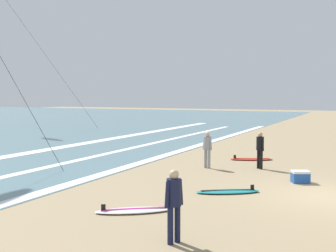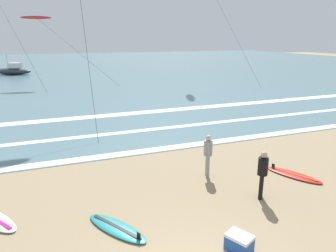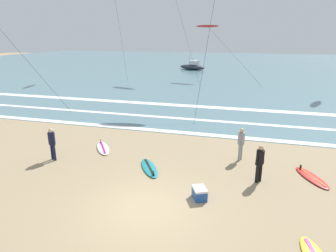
{
  "view_description": "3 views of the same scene",
  "coord_description": "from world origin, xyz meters",
  "px_view_note": "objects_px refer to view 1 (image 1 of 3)",
  "views": [
    {
      "loc": [
        -13.17,
        -0.76,
        3.15
      ],
      "look_at": [
        -0.32,
        5.51,
        2.07
      ],
      "focal_mm": 42.34,
      "sensor_mm": 36.0,
      "label": 1
    },
    {
      "loc": [
        -2.15,
        -4.24,
        5.05
      ],
      "look_at": [
        1.64,
        5.75,
        1.95
      ],
      "focal_mm": 33.0,
      "sensor_mm": 36.0,
      "label": 2
    },
    {
      "loc": [
        3.25,
        -8.45,
        5.78
      ],
      "look_at": [
        0.46,
        1.44,
        2.62
      ],
      "focal_mm": 31.52,
      "sensor_mm": 36.0,
      "label": 3
    }
  ],
  "objects_px": {
    "surfer_right_near": "(260,147)",
    "surfer_background_far": "(174,199)",
    "surfboard_near_water": "(251,159)",
    "surfboard_left_pile": "(228,191)",
    "surfer_foreground_main": "(207,146)",
    "cooler_box": "(300,177)",
    "surfboard_foreground_flat": "(134,210)"
  },
  "relations": [
    {
      "from": "surfer_right_near",
      "to": "surfer_background_far",
      "type": "relative_size",
      "value": 1.0
    },
    {
      "from": "surfboard_near_water",
      "to": "surfboard_left_pile",
      "type": "height_order",
      "value": "same"
    },
    {
      "from": "surfer_foreground_main",
      "to": "cooler_box",
      "type": "height_order",
      "value": "surfer_foreground_main"
    },
    {
      "from": "surfer_background_far",
      "to": "surfboard_near_water",
      "type": "relative_size",
      "value": 0.74
    },
    {
      "from": "surfboard_foreground_flat",
      "to": "cooler_box",
      "type": "height_order",
      "value": "cooler_box"
    },
    {
      "from": "surfer_right_near",
      "to": "surfboard_near_water",
      "type": "xyz_separation_m",
      "value": [
        2.19,
        0.92,
        -0.91
      ]
    },
    {
      "from": "surfer_background_far",
      "to": "surfboard_left_pile",
      "type": "xyz_separation_m",
      "value": [
        4.8,
        0.3,
        -0.91
      ]
    },
    {
      "from": "surfer_right_near",
      "to": "surfer_background_far",
      "type": "xyz_separation_m",
      "value": [
        -9.52,
        -0.36,
        0.0
      ]
    },
    {
      "from": "surfboard_foreground_flat",
      "to": "surfboard_left_pile",
      "type": "bearing_deg",
      "value": -27.38
    },
    {
      "from": "surfboard_near_water",
      "to": "surfboard_foreground_flat",
      "type": "height_order",
      "value": "same"
    },
    {
      "from": "surfer_right_near",
      "to": "surfboard_foreground_flat",
      "type": "relative_size",
      "value": 0.78
    },
    {
      "from": "surfboard_left_pile",
      "to": "cooler_box",
      "type": "distance_m",
      "value": 3.25
    },
    {
      "from": "surfboard_left_pile",
      "to": "surfboard_foreground_flat",
      "type": "bearing_deg",
      "value": 152.62
    },
    {
      "from": "surfer_right_near",
      "to": "surfboard_near_water",
      "type": "height_order",
      "value": "surfer_right_near"
    },
    {
      "from": "surfboard_near_water",
      "to": "cooler_box",
      "type": "xyz_separation_m",
      "value": [
        -4.29,
        -2.88,
        0.18
      ]
    },
    {
      "from": "surfer_right_near",
      "to": "surfboard_foreground_flat",
      "type": "xyz_separation_m",
      "value": [
        -7.93,
        1.6,
        -0.91
      ]
    },
    {
      "from": "surfer_right_near",
      "to": "surfer_foreground_main",
      "type": "relative_size",
      "value": 1.0
    },
    {
      "from": "surfboard_left_pile",
      "to": "cooler_box",
      "type": "relative_size",
      "value": 2.81
    },
    {
      "from": "surfboard_near_water",
      "to": "surfboard_left_pile",
      "type": "xyz_separation_m",
      "value": [
        -6.92,
        -0.97,
        0.0
      ]
    },
    {
      "from": "surfboard_foreground_flat",
      "to": "surfboard_left_pile",
      "type": "height_order",
      "value": "same"
    },
    {
      "from": "surfer_background_far",
      "to": "surfboard_foreground_flat",
      "type": "height_order",
      "value": "surfer_background_far"
    },
    {
      "from": "cooler_box",
      "to": "surfer_right_near",
      "type": "bearing_deg",
      "value": 43.08
    },
    {
      "from": "surfer_right_near",
      "to": "surfboard_near_water",
      "type": "relative_size",
      "value": 0.74
    },
    {
      "from": "surfer_right_near",
      "to": "cooler_box",
      "type": "bearing_deg",
      "value": -136.92
    },
    {
      "from": "surfboard_near_water",
      "to": "surfboard_foreground_flat",
      "type": "relative_size",
      "value": 1.05
    },
    {
      "from": "surfer_background_far",
      "to": "surfer_foreground_main",
      "type": "xyz_separation_m",
      "value": [
        8.7,
        2.47,
        0.0
      ]
    },
    {
      "from": "surfer_right_near",
      "to": "surfboard_foreground_flat",
      "type": "bearing_deg",
      "value": 168.56
    },
    {
      "from": "surfer_right_near",
      "to": "surfer_background_far",
      "type": "height_order",
      "value": "same"
    },
    {
      "from": "surfer_right_near",
      "to": "surfer_foreground_main",
      "type": "distance_m",
      "value": 2.27
    },
    {
      "from": "surfboard_near_water",
      "to": "surfer_foreground_main",
      "type": "bearing_deg",
      "value": 158.4
    },
    {
      "from": "surfboard_left_pile",
      "to": "cooler_box",
      "type": "bearing_deg",
      "value": -36.05
    },
    {
      "from": "surfer_background_far",
      "to": "surfboard_foreground_flat",
      "type": "xyz_separation_m",
      "value": [
        1.6,
        1.96,
        -0.91
      ]
    }
  ]
}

